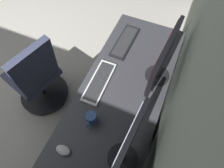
{
  "coord_description": "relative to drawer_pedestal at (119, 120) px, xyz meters",
  "views": [
    {
      "loc": [
        0.56,
        2.21,
        2.06
      ],
      "look_at": [
        -0.02,
        1.96,
        0.95
      ],
      "focal_mm": 30.11,
      "sensor_mm": 36.0,
      "label": 1
    }
  ],
  "objects": [
    {
      "name": "keyboard_spare",
      "position": [
        -0.6,
        -0.19,
        0.39
      ],
      "size": [
        0.42,
        0.15,
        0.02
      ],
      "color": "black",
      "rests_on": "desk"
    },
    {
      "name": "office_chair",
      "position": [
        -0.04,
        -0.91,
        0.11
      ],
      "size": [
        0.56,
        0.6,
        0.97
      ],
      "color": "#383D56",
      "rests_on": "ground"
    },
    {
      "name": "monitor_primary",
      "position": [
        -0.35,
        0.18,
        0.62
      ],
      "size": [
        0.57,
        0.2,
        0.41
      ],
      "color": "black",
      "rests_on": "desk"
    },
    {
      "name": "wall_back",
      "position": [
        0.0,
        0.37,
        0.95
      ],
      "size": [
        4.86,
        0.1,
        2.6
      ],
      "primitive_type": "cube",
      "color": "slate",
      "rests_on": "ground"
    },
    {
      "name": "desk",
      "position": [
        -0.02,
        -0.03,
        0.31
      ],
      "size": [
        1.87,
        0.66,
        0.73
      ],
      "color": "#38383D",
      "rests_on": "ground"
    },
    {
      "name": "keyboard_main",
      "position": [
        -0.11,
        -0.23,
        0.39
      ],
      "size": [
        0.42,
        0.15,
        0.02
      ],
      "color": "silver",
      "rests_on": "desk"
    },
    {
      "name": "mouse_main",
      "position": [
        0.48,
        -0.22,
        0.4
      ],
      "size": [
        0.06,
        0.1,
        0.03
      ],
      "primitive_type": "ellipsoid",
      "color": "silver",
      "rests_on": "desk"
    },
    {
      "name": "drawer_pedestal",
      "position": [
        0.0,
        0.0,
        0.0
      ],
      "size": [
        0.4,
        0.51,
        0.69
      ],
      "color": "#38383D",
      "rests_on": "ground"
    },
    {
      "name": "coffee_mug",
      "position": [
        0.21,
        -0.14,
        0.43
      ],
      "size": [
        0.12,
        0.08,
        0.09
      ],
      "color": "#335193",
      "rests_on": "desk"
    },
    {
      "name": "monitor_secondary",
      "position": [
        0.37,
        0.16,
        0.62
      ],
      "size": [
        0.58,
        0.2,
        0.4
      ],
      "color": "black",
      "rests_on": "desk"
    }
  ]
}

